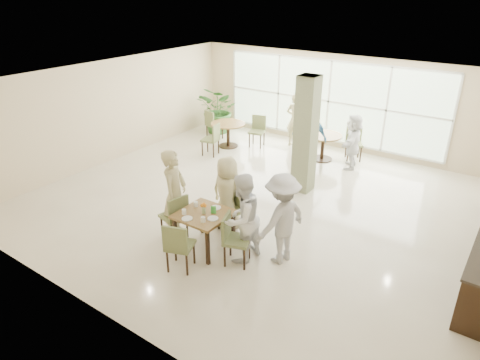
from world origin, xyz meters
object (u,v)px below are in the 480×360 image
Objects in this scene: teen_left at (175,194)px; teen_far at (227,193)px; teen_standing at (282,219)px; round_table_right at (323,141)px; adult_a at (309,137)px; potted_plant at (220,110)px; teen_right at (242,218)px; main_table at (204,218)px; adult_standing at (295,120)px; round_table_left at (228,129)px; adult_b at (353,141)px.

teen_left is 1.06m from teen_far.
teen_far is at bearing -90.46° from teen_standing.
adult_a is at bearing -97.75° from round_table_right.
round_table_right is at bearing -149.26° from teen_standing.
teen_right reaches higher than potted_plant.
main_table is 0.56× the size of adult_standing.
adult_standing is (1.66, 1.22, 0.27)m from round_table_left.
potted_plant is 6.25m from teen_far.
adult_standing is (-2.71, 5.52, -0.03)m from teen_standing.
teen_far is 0.93× the size of teen_right.
adult_a is at bearing -163.05° from teen_right.
adult_b is 0.91× the size of adult_standing.
main_table is at bearing -112.47° from teen_left.
round_table_right is at bearing 83.62° from adult_a.
adult_a is at bearing -145.39° from teen_standing.
round_table_right is 0.67× the size of teen_far.
teen_far is at bearing -125.70° from teen_right.
teen_standing reaches higher than round_table_right.
teen_far is 1.15m from teen_right.
teen_left is at bearing -96.62° from round_table_right.
main_table is 0.88× the size of round_table_left.
teen_left is at bearing -60.05° from potted_plant.
teen_right reaches higher than adult_standing.
teen_far is at bearing -86.79° from adult_a.
teen_left is 1.21× the size of adult_b.
round_table_right is at bearing 152.54° from adult_standing.
teen_left is 1.10× the size of adult_standing.
potted_plant reaches higher than teen_far.
teen_far is at bearing -53.68° from round_table_left.
teen_left reaches higher than round_table_right.
teen_left is 1.07× the size of teen_standing.
adult_a reaches higher than main_table.
main_table is at bearing 99.16° from adult_standing.
main_table is 0.59× the size of potted_plant.
round_table_left is 2.78m from adult_a.
teen_far is 1.04× the size of adult_b.
round_table_right is at bearing 91.26° from main_table.
adult_b is (0.77, 5.39, 0.10)m from main_table.
potted_plant is 0.90× the size of adult_a.
round_table_right is at bearing -26.37° from teen_left.
round_table_left is 1.41m from potted_plant.
teen_far is (0.65, 0.83, -0.13)m from teen_left.
adult_b reaches higher than round_table_left.
teen_left is at bearing -82.28° from teen_right.
teen_standing is 1.03× the size of adult_standing.
adult_a is at bearing -1.16° from round_table_left.
main_table is 0.62× the size of adult_b.
teen_far is 0.91× the size of teen_standing.
round_table_left is at bearing -166.73° from round_table_right.
adult_b is at bearing -35.63° from teen_left.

